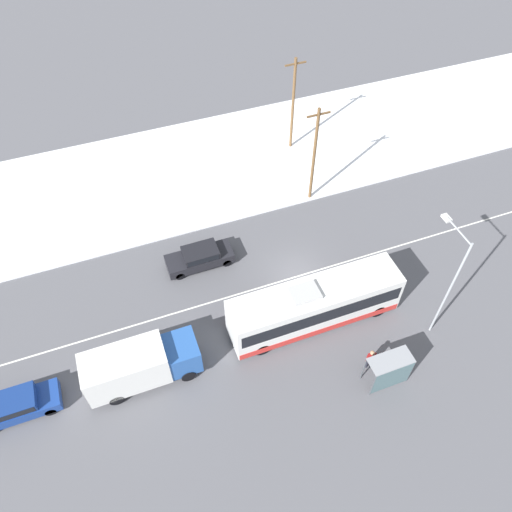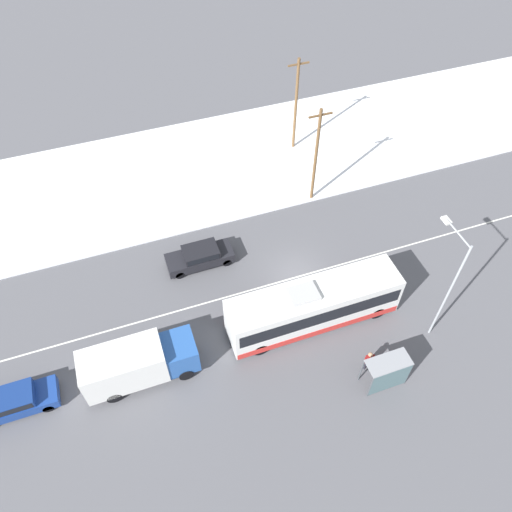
# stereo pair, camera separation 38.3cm
# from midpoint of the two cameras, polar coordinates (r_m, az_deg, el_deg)

# --- Properties ---
(ground_plane) EXTENTS (120.00, 120.00, 0.00)m
(ground_plane) POSITION_cam_midpoint_polar(r_m,az_deg,el_deg) (35.42, 5.03, -2.40)
(ground_plane) COLOR #56565B
(snow_lot) EXTENTS (80.00, 13.78, 0.12)m
(snow_lot) POSITION_cam_midpoint_polar(r_m,az_deg,el_deg) (44.34, -1.90, 10.88)
(snow_lot) COLOR white
(snow_lot) RESTS_ON ground_plane
(lane_marking_center) EXTENTS (60.00, 0.12, 0.00)m
(lane_marking_center) POSITION_cam_midpoint_polar(r_m,az_deg,el_deg) (35.42, 5.03, -2.40)
(lane_marking_center) COLOR silver
(lane_marking_center) RESTS_ON ground_plane
(city_bus) EXTENTS (11.14, 2.57, 3.51)m
(city_bus) POSITION_cam_midpoint_polar(r_m,az_deg,el_deg) (31.98, 6.92, -5.69)
(city_bus) COLOR white
(city_bus) RESTS_ON ground_plane
(box_truck) EXTENTS (6.68, 2.30, 2.97)m
(box_truck) POSITION_cam_midpoint_polar(r_m,az_deg,el_deg) (30.48, -13.08, -11.84)
(box_truck) COLOR silver
(box_truck) RESTS_ON ground_plane
(sedan_car) EXTENTS (4.75, 1.80, 1.50)m
(sedan_car) POSITION_cam_midpoint_polar(r_m,az_deg,el_deg) (35.65, -6.11, 0.02)
(sedan_car) COLOR black
(sedan_car) RESTS_ON ground_plane
(parked_car_near_truck) EXTENTS (4.44, 1.80, 1.48)m
(parked_car_near_truck) POSITION_cam_midpoint_polar(r_m,az_deg,el_deg) (32.57, -25.42, -14.69)
(parked_car_near_truck) COLOR navy
(parked_car_near_truck) RESTS_ON ground_plane
(pedestrian_at_stop) EXTENTS (0.64, 0.29, 1.79)m
(pedestrian_at_stop) POSITION_cam_midpoint_polar(r_m,az_deg,el_deg) (31.25, 13.13, -11.42)
(pedestrian_at_stop) COLOR #23232D
(pedestrian_at_stop) RESTS_ON ground_plane
(bus_shelter) EXTENTS (2.59, 1.20, 2.40)m
(bus_shelter) POSITION_cam_midpoint_polar(r_m,az_deg,el_deg) (30.45, 15.30, -12.70)
(bus_shelter) COLOR gray
(bus_shelter) RESTS_ON ground_plane
(streetlamp) EXTENTS (0.36, 2.60, 8.43)m
(streetlamp) POSITION_cam_midpoint_polar(r_m,az_deg,el_deg) (30.77, 21.50, -2.30)
(streetlamp) COLOR #9EA3A8
(streetlamp) RESTS_ON ground_plane
(utility_pole_roadside) EXTENTS (1.80, 0.24, 8.35)m
(utility_pole_roadside) POSITION_cam_midpoint_polar(r_m,az_deg,el_deg) (38.19, 7.16, 11.33)
(utility_pole_roadside) COLOR brown
(utility_pole_roadside) RESTS_ON ground_plane
(utility_pole_snowlot) EXTENTS (1.80, 0.24, 8.45)m
(utility_pole_snowlot) POSITION_cam_midpoint_polar(r_m,az_deg,el_deg) (43.46, 4.85, 16.91)
(utility_pole_snowlot) COLOR brown
(utility_pole_snowlot) RESTS_ON ground_plane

